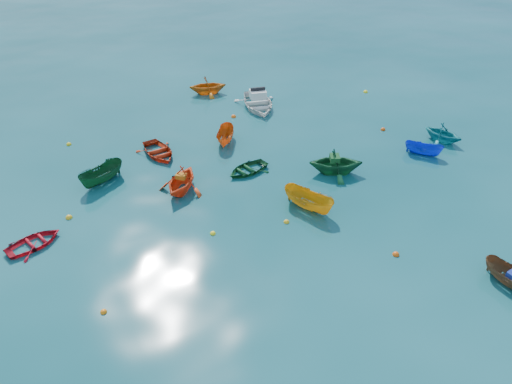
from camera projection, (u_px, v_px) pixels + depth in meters
name	position (u px, v px, depth m)	size (l,w,h in m)	color
ground	(303.00, 248.00, 24.87)	(160.00, 160.00, 0.00)	#093C42
sampan_brown_mid	(508.00, 285.00, 22.72)	(1.03, 2.73, 1.06)	brown
dinghy_orange_w	(182.00, 190.00, 29.17)	(2.68, 3.10, 1.63)	#EB4216
sampan_yellow_mid	(308.00, 208.00, 27.67)	(1.21, 3.20, 1.24)	orange
dinghy_green_e	(247.00, 172.00, 30.91)	(1.98, 2.77, 0.57)	#0F4420
dinghy_cyan_se	(441.00, 141.00, 34.30)	(2.30, 2.66, 1.40)	teal
dinghy_red_nw	(35.00, 245.00, 25.04)	(1.97, 2.75, 0.57)	red
sampan_orange_n	(226.00, 142.00, 34.13)	(1.07, 2.83, 1.10)	#D15613
dinghy_green_n	(335.00, 173.00, 30.81)	(2.80, 3.25, 1.71)	#14572E
sampan_blue_far	(422.00, 154.00, 32.74)	(0.92, 2.44, 0.95)	#1030CE
dinghy_red_far	(159.00, 155.00, 32.67)	(2.37, 3.32, 0.69)	#B1290E
dinghy_orange_far	(208.00, 94.00, 41.18)	(2.57, 2.98, 1.57)	#CD6813
sampan_green_far	(103.00, 182.00, 29.91)	(1.17, 3.12, 1.21)	#0F4323
motorboat_white	(258.00, 107.00, 38.89)	(3.25, 4.54, 1.54)	silver
tarp_orange_a	(181.00, 176.00, 28.68)	(0.57, 0.43, 0.27)	#B86412
tarp_green_b	(335.00, 158.00, 30.23)	(0.75, 0.57, 0.36)	#11471E
buoy_ye_a	(213.00, 234.00, 25.81)	(0.30, 0.30, 0.30)	yellow
buoy_or_b	(396.00, 255.00, 24.44)	(0.34, 0.34, 0.34)	#E5510C
buoy_ye_b	(69.00, 218.00, 26.95)	(0.37, 0.37, 0.37)	gold
buoy_or_c	(104.00, 312.00, 21.35)	(0.29, 0.29, 0.29)	orange
buoy_ye_c	(286.00, 222.00, 26.63)	(0.31, 0.31, 0.31)	gold
buoy_or_d	(383.00, 130.00, 35.67)	(0.35, 0.35, 0.35)	#CE460B
buoy_ye_d	(69.00, 145.00, 33.82)	(0.34, 0.34, 0.34)	gold
buoy_or_e	(234.00, 117.00, 37.44)	(0.37, 0.37, 0.37)	#FB5C0D
buoy_ye_e	(366.00, 92.00, 41.41)	(0.37, 0.37, 0.37)	yellow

